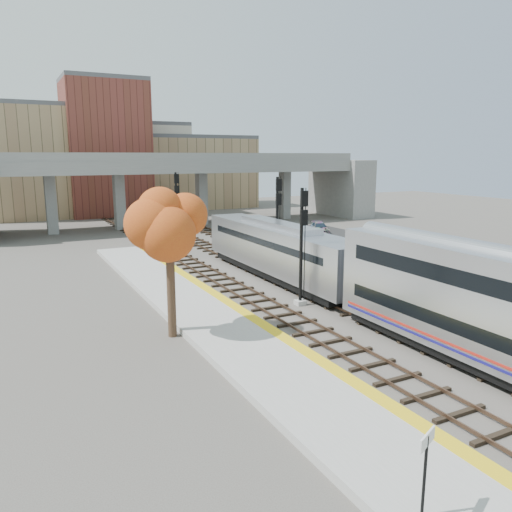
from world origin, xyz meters
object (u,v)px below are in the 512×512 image
signal_mast_near (302,248)px  signal_mast_far (177,208)px  locomotive (278,249)px  car_a (307,244)px  car_c (320,228)px  car_b (308,233)px  signal_mast_mid (277,222)px  tree (169,218)px

signal_mast_near → signal_mast_far: 24.16m
locomotive → car_a: (8.34, 8.80, -1.63)m
locomotive → car_c: (15.44, 17.14, -1.60)m
car_b → signal_mast_near: bearing=-148.4°
signal_mast_near → signal_mast_mid: (4.10, 10.29, 0.13)m
locomotive → car_c: size_ratio=4.31×
signal_mast_near → car_b: (14.35, 21.33, -3.00)m
locomotive → car_b: (12.25, 14.71, -1.62)m
car_a → tree: bearing=-131.6°
signal_mast_far → locomotive: bearing=-83.2°
signal_mast_mid → car_a: bearing=39.0°
locomotive → signal_mast_mid: signal_mast_mid is taller
tree → car_c: (26.36, 25.39, -5.47)m
car_c → signal_mast_mid: bearing=-111.9°
signal_mast_near → car_b: 25.88m
signal_mast_far → car_b: (14.35, -2.82, -3.14)m
locomotive → signal_mast_far: (-2.10, 17.53, 1.53)m
signal_mast_mid → signal_mast_near: bearing=-111.7°
signal_mast_mid → car_c: (13.44, 13.48, -3.11)m
locomotive → tree: 14.22m
signal_mast_near → car_a: size_ratio=2.05×
car_b → car_a: bearing=-148.0°
signal_mast_near → tree: tree is taller
signal_mast_near → signal_mast_far: size_ratio=0.97×
locomotive → car_a: bearing=46.5°
car_a → signal_mast_near: bearing=-117.2°
signal_mast_far → signal_mast_mid: bearing=-73.5°
tree → car_c: 37.00m
car_a → car_b: (3.91, 5.91, 0.02)m
tree → car_a: size_ratio=2.33×
signal_mast_far → car_b: size_ratio=1.99×
signal_mast_near → car_c: bearing=53.6°
car_c → signal_mast_far: bearing=-158.2°
signal_mast_near → tree: bearing=-169.6°
signal_mast_mid → tree: bearing=-137.3°
car_a → car_c: size_ratio=0.80×
tree → car_b: 33.07m
signal_mast_near → car_c: 29.69m
car_b → signal_mast_mid: bearing=-157.3°
locomotive → tree: tree is taller
tree → signal_mast_mid: bearing=42.7°
tree → car_a: bearing=41.5°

